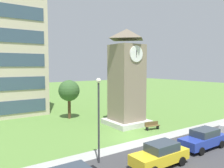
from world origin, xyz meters
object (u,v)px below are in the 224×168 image
object	(u,v)px
park_bench	(152,126)
parked_car_blue	(203,139)
street_lamp	(99,111)
parked_car_yellow	(160,154)
clock_tower	(127,82)
tree_streetside	(69,91)

from	to	relation	value
park_bench	parked_car_blue	size ratio (longest dim) A/B	0.39
park_bench	street_lamp	xyz separation A→B (m)	(-9.62, -4.18, 3.42)
street_lamp	parked_car_blue	distance (m)	9.92
street_lamp	parked_car_yellow	distance (m)	5.39
street_lamp	parked_car_yellow	bearing A→B (deg)	-41.39
clock_tower	parked_car_yellow	distance (m)	12.67
clock_tower	park_bench	bearing A→B (deg)	-75.09
parked_car_yellow	parked_car_blue	xyz separation A→B (m)	(5.73, 0.33, 0.00)
clock_tower	park_bench	size ratio (longest dim) A/B	6.26
tree_streetside	parked_car_blue	distance (m)	18.18
street_lamp	parked_car_blue	bearing A→B (deg)	-16.09
parked_car_yellow	street_lamp	bearing A→B (deg)	138.61
street_lamp	tree_streetside	world-z (taller)	street_lamp
parked_car_blue	clock_tower	bearing A→B (deg)	92.16
clock_tower	parked_car_yellow	world-z (taller)	clock_tower
park_bench	parked_car_yellow	bearing A→B (deg)	-131.33
tree_streetside	park_bench	bearing A→B (deg)	-62.88
tree_streetside	parked_car_blue	bearing A→B (deg)	-74.40
clock_tower	parked_car_yellow	xyz separation A→B (m)	(-5.34, -10.62, -4.37)
tree_streetside	parked_car_blue	xyz separation A→B (m)	(4.82, -17.28, -2.94)
tree_streetside	parked_car_blue	size ratio (longest dim) A/B	1.12
park_bench	parked_car_yellow	world-z (taller)	parked_car_yellow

